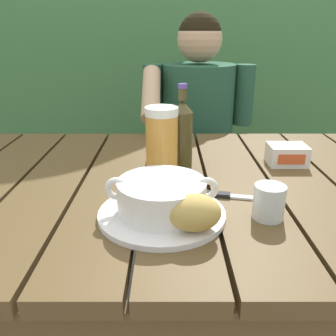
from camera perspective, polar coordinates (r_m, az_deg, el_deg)
dining_table at (r=0.97m, az=0.96°, el=-6.78°), size 1.45×0.89×0.76m
hedge_backdrop at (r=2.59m, az=-0.62°, el=18.72°), size 3.82×0.94×2.50m
chair_near_diner at (r=1.86m, az=3.88°, el=0.76°), size 0.43×0.42×0.95m
person_eating at (r=1.60m, az=4.46°, el=6.06°), size 0.48×0.47×1.20m
serving_plate at (r=0.75m, az=-1.24°, el=-7.35°), size 0.27×0.27×0.01m
soup_bowl at (r=0.73m, az=-1.26°, el=-4.46°), size 0.23×0.18×0.08m
bread_roll at (r=0.67m, az=3.95°, el=-7.14°), size 0.11×0.08×0.07m
beer_glass at (r=0.92m, az=-1.27°, el=4.13°), size 0.09×0.09×0.19m
beer_bottle at (r=0.98m, az=2.01°, el=5.59°), size 0.06×0.06×0.24m
water_glass_small at (r=0.76m, az=15.70°, el=-5.24°), size 0.07×0.07×0.07m
butter_tub at (r=1.08m, az=18.36°, el=2.08°), size 0.11×0.08×0.06m
table_knife at (r=0.84m, az=9.57°, el=-4.40°), size 0.15×0.05×0.01m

